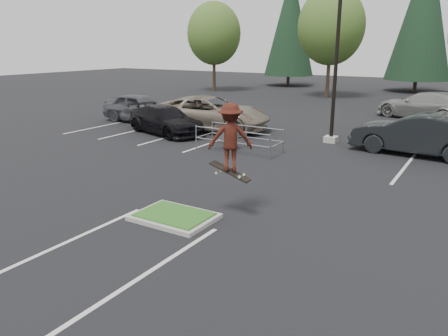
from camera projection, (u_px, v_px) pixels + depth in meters
The scene contains 15 objects.
ground at pixel (175, 219), 12.15m from camera, with size 120.00×120.00×0.00m, color black.
grass_median at pixel (174, 216), 12.13m from camera, with size 2.20×1.60×0.16m.
stall_lines at pixel (239, 164), 17.77m from camera, with size 22.62×17.60×0.01m.
light_pole at pixel (337, 47), 20.50m from camera, with size 0.70×0.60×10.12m.
decid_a at pixel (214, 36), 44.33m from camera, with size 5.44×5.44×8.91m.
decid_b at pixel (331, 29), 38.57m from camera, with size 5.89×5.89×9.64m.
conif_a at pixel (290, 23), 50.07m from camera, with size 5.72×5.72×13.00m.
conif_b at pixel (424, 12), 43.23m from camera, with size 6.38×6.38×14.50m.
cart_corral at pixel (231, 135), 20.01m from camera, with size 3.91×1.46×1.10m.
skateboarder at pixel (230, 137), 11.75m from camera, with size 1.37×1.22×2.12m.
car_l_tan at pixel (208, 113), 24.60m from camera, with size 3.17×6.87×1.91m, color gray.
car_l_black at pixel (164, 120), 23.73m from camera, with size 2.10×5.17×1.50m, color black.
car_l_grey at pixel (141, 108), 27.13m from camera, with size 2.11×5.25×1.79m, color #43464A.
car_r_charc at pixel (417, 134), 19.07m from camera, with size 1.93×5.53×1.82m, color black.
car_far_silver at pixel (427, 106), 28.18m from camera, with size 2.51×6.17×1.79m, color #999894.
Camera 1 is at (7.09, -8.91, 4.68)m, focal length 35.00 mm.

